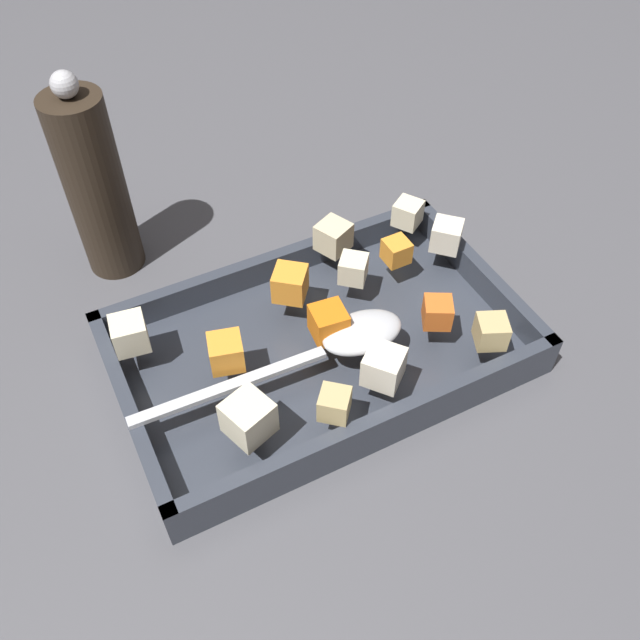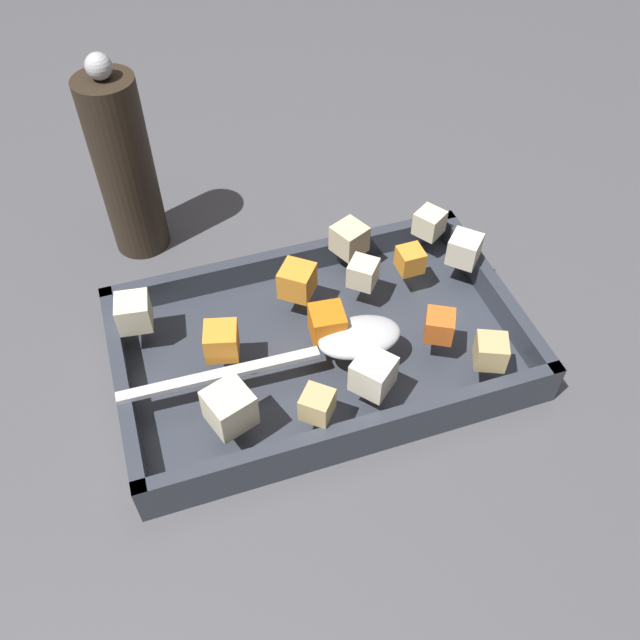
{
  "view_description": "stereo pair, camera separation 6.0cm",
  "coord_description": "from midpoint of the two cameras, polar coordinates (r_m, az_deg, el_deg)",
  "views": [
    {
      "loc": [
        0.19,
        0.37,
        0.5
      ],
      "look_at": [
        0.01,
        0.01,
        0.05
      ],
      "focal_mm": 37.99,
      "sensor_mm": 36.0,
      "label": 1
    },
    {
      "loc": [
        0.14,
        0.39,
        0.5
      ],
      "look_at": [
        0.01,
        0.01,
        0.05
      ],
      "focal_mm": 37.99,
      "sensor_mm": 36.0,
      "label": 2
    }
  ],
  "objects": [
    {
      "name": "serving_spoon",
      "position": [
        0.58,
        4.98,
        -1.95
      ],
      "size": [
        0.25,
        0.05,
        0.02
      ],
      "rotation": [
        0.0,
        0.0,
        6.25
      ],
      "color": "silver",
      "rests_on": "baking_dish"
    },
    {
      "name": "potato_chunk_heap_top",
      "position": [
        0.61,
        -12.77,
        0.49
      ],
      "size": [
        0.03,
        0.03,
        0.03
      ],
      "primitive_type": "cube",
      "rotation": [
        0.0,
        0.0,
        6.15
      ],
      "color": "beige",
      "rests_on": "baking_dish"
    },
    {
      "name": "potato_chunk_near_left",
      "position": [
        0.6,
        17.01,
        -2.71
      ],
      "size": [
        0.03,
        0.03,
        0.03
      ],
      "primitive_type": "cube",
      "rotation": [
        0.0,
        0.0,
        4.3
      ],
      "color": "tan",
      "rests_on": "baking_dish"
    },
    {
      "name": "carrot_chunk_corner_se",
      "position": [
        0.66,
        10.2,
        4.89
      ],
      "size": [
        0.02,
        0.02,
        0.02
      ],
      "primitive_type": "cube",
      "rotation": [
        0.0,
        0.0,
        4.73
      ],
      "color": "orange",
      "rests_on": "baking_dish"
    },
    {
      "name": "parsnip_chunk_mid_right",
      "position": [
        0.56,
        7.58,
        -4.69
      ],
      "size": [
        0.04,
        0.04,
        0.03
      ],
      "primitive_type": "cube",
      "rotation": [
        0.0,
        0.0,
        0.69
      ],
      "color": "silver",
      "rests_on": "baking_dish"
    },
    {
      "name": "pepper_mill",
      "position": [
        0.71,
        -13.79,
        12.29
      ],
      "size": [
        0.06,
        0.06,
        0.22
      ],
      "color": "#2D2319",
      "rests_on": "ground_plane"
    },
    {
      "name": "potato_chunk_far_right",
      "position": [
        0.54,
        2.95,
        -7.33
      ],
      "size": [
        0.03,
        0.03,
        0.02
      ],
      "primitive_type": "cube",
      "rotation": [
        0.0,
        0.0,
        5.58
      ],
      "color": "tan",
      "rests_on": "baking_dish"
    },
    {
      "name": "carrot_chunk_near_spoon",
      "position": [
        0.59,
        3.51,
        -0.48
      ],
      "size": [
        0.03,
        0.03,
        0.03
      ],
      "primitive_type": "cube",
      "rotation": [
        0.0,
        0.0,
        4.61
      ],
      "color": "orange",
      "rests_on": "baking_dish"
    },
    {
      "name": "carrot_chunk_corner_nw",
      "position": [
        0.62,
        0.8,
        3.19
      ],
      "size": [
        0.04,
        0.04,
        0.03
      ],
      "primitive_type": "cube",
      "rotation": [
        0.0,
        0.0,
        2.47
      ],
      "color": "orange",
      "rests_on": "baking_dish"
    },
    {
      "name": "ground_plane",
      "position": [
        0.65,
        3.29,
        -2.1
      ],
      "size": [
        4.0,
        4.0,
        0.0
      ],
      "primitive_type": "plane",
      "color": "#4C4C51"
    },
    {
      "name": "carrot_chunk_back_center",
      "position": [
        0.58,
        -5.4,
        -1.94
      ],
      "size": [
        0.03,
        0.03,
        0.03
      ],
      "primitive_type": "cube",
      "rotation": [
        0.0,
        0.0,
        2.89
      ],
      "color": "orange",
      "rests_on": "baking_dish"
    },
    {
      "name": "potato_chunk_center",
      "position": [
        0.53,
        -4.45,
        -7.57
      ],
      "size": [
        0.04,
        0.04,
        0.03
      ],
      "primitive_type": "cube",
      "rotation": [
        0.0,
        0.0,
        0.34
      ],
      "color": "beige",
      "rests_on": "baking_dish"
    },
    {
      "name": "baking_dish",
      "position": [
        0.63,
        2.72,
        -2.61
      ],
      "size": [
        0.37,
        0.22,
        0.04
      ],
      "color": "#333842",
      "rests_on": "ground_plane"
    },
    {
      "name": "potato_chunk_near_right",
      "position": [
        0.64,
        6.33,
        3.84
      ],
      "size": [
        0.04,
        0.04,
        0.02
      ],
      "primitive_type": "cube",
      "rotation": [
        0.0,
        0.0,
        0.86
      ],
      "color": "beige",
      "rests_on": "baking_dish"
    },
    {
      "name": "parsnip_chunk_corner_sw",
      "position": [
        0.68,
        14.57,
        5.68
      ],
      "size": [
        0.04,
        0.04,
        0.03
      ],
      "primitive_type": "cube",
      "rotation": [
        0.0,
        0.0,
        0.79
      ],
      "color": "silver",
      "rests_on": "baking_dish"
    },
    {
      "name": "carrot_chunk_corner_ne",
      "position": [
        0.6,
        12.83,
        -0.63
      ],
      "size": [
        0.03,
        0.03,
        0.02
      ],
      "primitive_type": "cube",
      "rotation": [
        0.0,
        0.0,
        5.79
      ],
      "color": "orange",
      "rests_on": "baking_dish"
    },
    {
      "name": "potato_chunk_far_left",
      "position": [
        0.67,
        5.06,
        6.7
      ],
      "size": [
        0.04,
        0.04,
        0.03
      ],
      "primitive_type": "cube",
      "rotation": [
        0.0,
        0.0,
        5.14
      ],
      "color": "beige",
      "rests_on": "baking_dish"
    },
    {
      "name": "potato_chunk_heap_side",
      "position": [
        0.7,
        11.65,
        7.91
      ],
      "size": [
        0.04,
        0.04,
        0.03
      ],
      "primitive_type": "cube",
      "rotation": [
        0.0,
        0.0,
        0.57
      ],
      "color": "beige",
      "rests_on": "baking_dish"
    }
  ]
}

